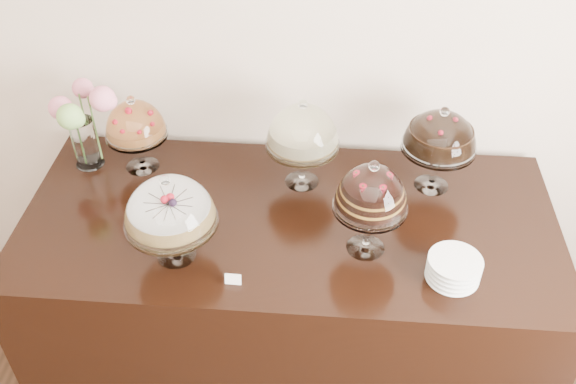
# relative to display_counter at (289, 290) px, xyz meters

# --- Properties ---
(wall_back) EXTENTS (5.00, 0.04, 3.00)m
(wall_back) POSITION_rel_display_counter_xyz_m (-0.17, 0.55, 1.05)
(wall_back) COLOR beige
(wall_back) RESTS_ON ground
(display_counter) EXTENTS (2.20, 1.00, 0.90)m
(display_counter) POSITION_rel_display_counter_xyz_m (0.00, 0.00, 0.00)
(display_counter) COLOR black
(display_counter) RESTS_ON ground
(cake_stand_sugar_sponge) EXTENTS (0.35, 0.35, 0.39)m
(cake_stand_sugar_sponge) POSITION_rel_display_counter_xyz_m (-0.41, -0.25, 0.70)
(cake_stand_sugar_sponge) COLOR white
(cake_stand_sugar_sponge) RESTS_ON display_counter
(cake_stand_choco_layer) EXTENTS (0.28, 0.28, 0.42)m
(cake_stand_choco_layer) POSITION_rel_display_counter_xyz_m (0.31, -0.15, 0.73)
(cake_stand_choco_layer) COLOR white
(cake_stand_choco_layer) RESTS_ON display_counter
(cake_stand_cheesecake) EXTENTS (0.31, 0.31, 0.42)m
(cake_stand_cheesecake) POSITION_rel_display_counter_xyz_m (0.04, 0.24, 0.72)
(cake_stand_cheesecake) COLOR white
(cake_stand_cheesecake) RESTS_ON display_counter
(cake_stand_dark_choco) EXTENTS (0.31, 0.31, 0.40)m
(cake_stand_dark_choco) POSITION_rel_display_counter_xyz_m (0.60, 0.26, 0.72)
(cake_stand_dark_choco) COLOR white
(cake_stand_dark_choco) RESTS_ON display_counter
(cake_stand_fruit_tart) EXTENTS (0.27, 0.27, 0.37)m
(cake_stand_fruit_tart) POSITION_rel_display_counter_xyz_m (-0.69, 0.29, 0.68)
(cake_stand_fruit_tart) COLOR white
(cake_stand_fruit_tart) RESTS_ON display_counter
(flower_vase) EXTENTS (0.31, 0.30, 0.42)m
(flower_vase) POSITION_rel_display_counter_xyz_m (-0.91, 0.28, 0.69)
(flower_vase) COLOR white
(flower_vase) RESTS_ON display_counter
(plate_stack) EXTENTS (0.19, 0.19, 0.09)m
(plate_stack) POSITION_rel_display_counter_xyz_m (0.63, -0.28, 0.50)
(plate_stack) COLOR white
(plate_stack) RESTS_ON display_counter
(price_card_left) EXTENTS (0.06, 0.02, 0.04)m
(price_card_left) POSITION_rel_display_counter_xyz_m (-0.18, -0.37, 0.47)
(price_card_left) COLOR white
(price_card_left) RESTS_ON display_counter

